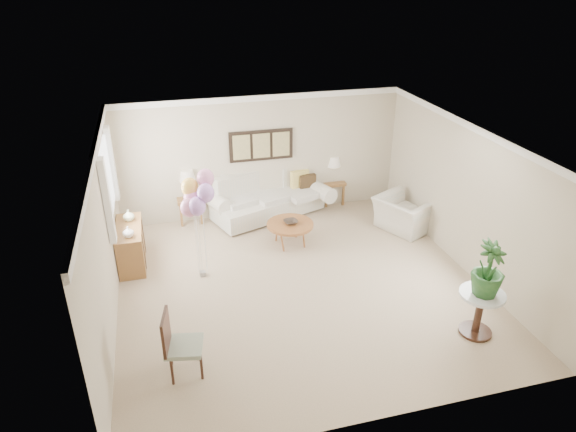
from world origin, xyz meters
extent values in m
plane|color=tan|center=(0.00, 0.00, 0.00)|extent=(6.00, 6.00, 0.00)
cube|color=#BAAF9A|center=(0.00, 3.00, 1.30)|extent=(6.00, 0.04, 2.60)
cube|color=#BAAF9A|center=(0.00, -3.00, 1.30)|extent=(6.00, 0.04, 2.60)
cube|color=#BAAF9A|center=(-3.00, 0.00, 1.30)|extent=(0.04, 6.00, 2.60)
cube|color=#BAAF9A|center=(3.00, 0.00, 1.30)|extent=(0.04, 6.00, 2.60)
cube|color=white|center=(0.00, 0.00, 2.59)|extent=(6.00, 6.00, 0.02)
cube|color=white|center=(0.00, 2.97, 2.54)|extent=(6.00, 0.06, 0.12)
cube|color=white|center=(-2.97, 0.00, 2.54)|extent=(0.06, 6.00, 0.12)
cube|color=white|center=(2.97, 0.00, 2.54)|extent=(0.06, 6.00, 0.12)
cube|color=white|center=(-2.98, 1.50, 1.65)|extent=(0.04, 1.40, 1.20)
cube|color=white|center=(-2.94, 0.65, 1.65)|extent=(0.10, 0.22, 1.40)
cube|color=white|center=(-2.94, 2.35, 1.65)|extent=(0.10, 0.22, 1.40)
cube|color=black|center=(0.00, 2.97, 1.55)|extent=(1.35, 0.04, 0.65)
cube|color=#8C8C59|center=(-0.42, 2.94, 1.55)|extent=(0.36, 0.02, 0.52)
cube|color=#8C8C59|center=(0.00, 2.94, 1.55)|extent=(0.36, 0.02, 0.52)
cube|color=#8C8C59|center=(0.42, 2.94, 1.55)|extent=(0.36, 0.02, 0.52)
cube|color=beige|center=(0.08, 2.81, 0.24)|extent=(2.55, 1.71, 0.39)
cube|color=beige|center=(0.08, 3.17, 0.67)|extent=(2.30, 1.02, 0.59)
cylinder|color=beige|center=(-1.05, 2.81, 0.48)|extent=(0.65, 1.03, 0.34)
cylinder|color=beige|center=(1.21, 2.81, 0.48)|extent=(0.65, 1.03, 0.34)
cube|color=beige|center=(-0.60, 2.76, 0.47)|extent=(0.87, 0.95, 0.13)
cube|color=beige|center=(0.08, 2.76, 0.47)|extent=(0.87, 0.95, 0.13)
cube|color=beige|center=(0.76, 2.76, 0.47)|extent=(0.87, 0.95, 0.13)
cube|color=#8DA7B4|center=(-0.76, 2.94, 0.71)|extent=(0.41, 0.13, 0.41)
cube|color=#E0C865|center=(0.83, 2.94, 0.71)|extent=(0.41, 0.13, 0.41)
cube|color=#3A2917|center=(0.99, 2.87, 0.64)|extent=(0.37, 0.11, 0.37)
cube|color=beige|center=(0.08, 2.81, 0.02)|extent=(2.15, 0.86, 0.04)
cube|color=#915F3B|center=(-1.57, 2.94, 0.53)|extent=(0.52, 0.47, 0.08)
cube|color=#915F3B|center=(-1.78, 2.75, 0.25)|extent=(0.05, 0.05, 0.49)
cube|color=#915F3B|center=(-1.36, 2.75, 0.25)|extent=(0.05, 0.05, 0.49)
cube|color=#915F3B|center=(-1.78, 3.13, 0.25)|extent=(0.05, 0.05, 0.49)
cube|color=#915F3B|center=(-1.36, 3.13, 0.25)|extent=(0.05, 0.05, 0.49)
cube|color=#915F3B|center=(1.65, 3.06, 0.51)|extent=(0.50, 0.46, 0.07)
cube|color=#915F3B|center=(1.45, 2.88, 0.24)|extent=(0.05, 0.05, 0.48)
cube|color=#915F3B|center=(1.85, 2.88, 0.24)|extent=(0.05, 0.05, 0.48)
cube|color=#915F3B|center=(1.45, 3.25, 0.24)|extent=(0.05, 0.05, 0.48)
cube|color=#915F3B|center=(1.85, 3.25, 0.24)|extent=(0.05, 0.05, 0.48)
cylinder|color=gray|center=(-1.57, 2.94, 0.60)|extent=(0.14, 0.14, 0.06)
cylinder|color=gray|center=(-1.57, 2.94, 0.77)|extent=(0.04, 0.04, 0.30)
cone|color=silver|center=(-1.57, 2.94, 1.04)|extent=(0.34, 0.34, 0.24)
cylinder|color=gray|center=(1.65, 3.06, 0.58)|extent=(0.14, 0.14, 0.06)
cylinder|color=gray|center=(1.65, 3.06, 0.75)|extent=(0.04, 0.04, 0.29)
cone|color=silver|center=(1.65, 3.06, 1.01)|extent=(0.33, 0.33, 0.23)
cylinder|color=#985A2C|center=(0.21, 1.43, 0.43)|extent=(0.91, 0.91, 0.05)
cylinder|color=#985A2C|center=(0.43, 1.65, 0.20)|extent=(0.04, 0.04, 0.41)
cylinder|color=#985A2C|center=(0.00, 1.65, 0.20)|extent=(0.04, 0.04, 0.41)
cylinder|color=#985A2C|center=(0.00, 1.22, 0.20)|extent=(0.04, 0.04, 0.41)
cylinder|color=#985A2C|center=(0.43, 1.22, 0.20)|extent=(0.04, 0.04, 0.41)
imported|color=#31271F|center=(0.22, 1.43, 0.49)|extent=(0.30, 0.30, 0.07)
imported|color=beige|center=(2.64, 1.46, 0.34)|extent=(1.29, 1.35, 0.69)
cylinder|color=silver|center=(2.19, -1.86, 0.69)|extent=(0.66, 0.66, 0.04)
cylinder|color=#3A1D16|center=(2.19, -1.86, 0.34)|extent=(0.11, 0.11, 0.66)
cylinder|color=#3A1D16|center=(2.19, -1.86, 0.01)|extent=(0.48, 0.48, 0.01)
imported|color=#1B4F20|center=(2.20, -1.88, 1.12)|extent=(0.61, 0.61, 0.83)
cube|color=gray|center=(-2.04, -1.58, 0.43)|extent=(0.55, 0.55, 0.07)
cylinder|color=#3A1D16|center=(-2.23, -1.77, 0.20)|extent=(0.04, 0.04, 0.39)
cylinder|color=#3A1D16|center=(-1.86, -1.77, 0.20)|extent=(0.04, 0.04, 0.39)
cylinder|color=#3A1D16|center=(-2.23, -1.39, 0.20)|extent=(0.04, 0.04, 0.39)
cylinder|color=#3A1D16|center=(-1.86, -1.39, 0.20)|extent=(0.04, 0.04, 0.39)
cube|color=#3A1D16|center=(-2.25, -1.58, 0.71)|extent=(0.12, 0.45, 0.52)
cube|color=#915F3B|center=(-2.76, 1.50, 0.37)|extent=(0.45, 1.20, 0.74)
cube|color=#3A1D16|center=(-2.75, 1.20, 0.37)|extent=(0.46, 0.02, 0.70)
cube|color=#3A1D16|center=(-2.75, 1.80, 0.37)|extent=(0.46, 0.02, 0.70)
imported|color=white|center=(-2.74, 1.13, 0.84)|extent=(0.21, 0.21, 0.20)
imported|color=beige|center=(-2.74, 1.77, 0.85)|extent=(0.23, 0.23, 0.21)
cube|color=gray|center=(-1.57, 0.74, 0.04)|extent=(0.10, 0.10, 0.08)
ellipsoid|color=pink|center=(-1.70, 0.69, 1.37)|extent=(0.29, 0.29, 0.33)
cylinder|color=silver|center=(-1.64, 0.72, 0.64)|extent=(0.01, 0.01, 1.12)
ellipsoid|color=#B17BD5|center=(-1.42, 0.66, 1.61)|extent=(0.29, 0.29, 0.33)
cylinder|color=silver|center=(-1.49, 0.70, 0.76)|extent=(0.01, 0.01, 1.37)
ellipsoid|color=#F9C24C|center=(-1.65, 0.89, 1.64)|extent=(0.29, 0.29, 0.33)
cylinder|color=silver|center=(-1.61, 0.82, 0.78)|extent=(0.01, 0.01, 1.40)
ellipsoid|color=pink|center=(-1.38, 0.87, 1.78)|extent=(0.29, 0.29, 0.33)
cylinder|color=silver|center=(-1.48, 0.81, 0.85)|extent=(0.01, 0.01, 1.54)
ellipsoid|color=#B17BD5|center=(-1.58, 0.62, 1.41)|extent=(0.29, 0.29, 0.33)
cylinder|color=silver|center=(-1.57, 0.68, 0.66)|extent=(0.01, 0.01, 1.17)
ellipsoid|color=pink|center=(-1.63, 0.86, 1.48)|extent=(0.29, 0.29, 0.33)
cylinder|color=silver|center=(-1.60, 0.80, 0.70)|extent=(0.01, 0.01, 1.23)
camera|label=1|loc=(-2.08, -7.04, 4.97)|focal=32.00mm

